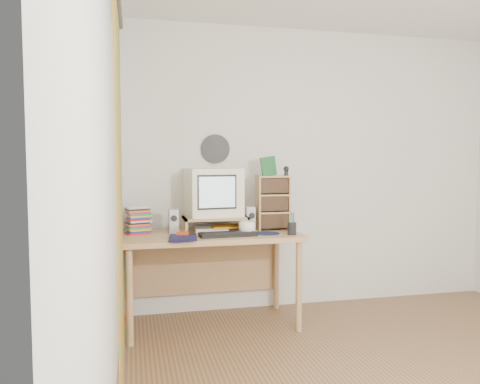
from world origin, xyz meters
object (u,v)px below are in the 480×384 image
cd_rack (273,203)px  diary (169,236)px  desk (210,248)px  dvd_stack (138,218)px  mug (247,228)px  keyboard (228,234)px  crt_monitor (214,192)px

cd_rack → diary: cd_rack is taller
desk → dvd_stack: 0.62m
desk → dvd_stack: size_ratio=5.78×
mug → keyboard: bearing=-165.2°
crt_monitor → diary: crt_monitor is taller
mug → cd_rack: bearing=37.5°
cd_rack → mug: (-0.27, -0.21, -0.17)m
cd_rack → crt_monitor: bearing=171.3°
dvd_stack → desk: bearing=-22.1°
cd_rack → diary: (-0.89, -0.31, -0.20)m
diary → cd_rack: bearing=25.9°
mug → diary: mug is taller
diary → mug: bearing=15.8°
dvd_stack → mug: (0.83, -0.24, -0.07)m
dvd_stack → diary: 0.42m
crt_monitor → desk: bearing=-126.7°
desk → crt_monitor: crt_monitor is taller
dvd_stack → mug: dvd_stack is taller
crt_monitor → mug: 0.45m
dvd_stack → cd_rack: bearing=-19.3°
desk → crt_monitor: bearing=60.6°
crt_monitor → diary: (-0.40, -0.38, -0.29)m
desk → keyboard: 0.30m
crt_monitor → cd_rack: (0.49, -0.08, -0.09)m
desk → crt_monitor: 0.46m
dvd_stack → mug: size_ratio=1.85×
dvd_stack → cd_rack: (1.10, -0.03, 0.11)m
desk → diary: size_ratio=5.62×
dvd_stack → crt_monitor: bearing=-13.6°
dvd_stack → diary: bearing=-75.4°
keyboard → mug: bearing=10.6°
cd_rack → dvd_stack: bearing=178.4°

